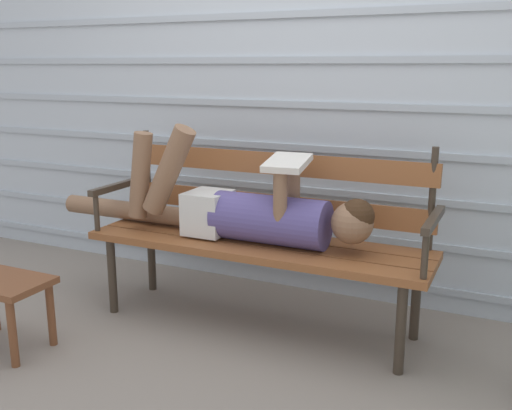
{
  "coord_description": "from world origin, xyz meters",
  "views": [
    {
      "loc": [
        1.13,
        -2.35,
        1.26
      ],
      "look_at": [
        0.0,
        0.08,
        0.61
      ],
      "focal_mm": 40.73,
      "sensor_mm": 36.0,
      "label": 1
    }
  ],
  "objects": [
    {
      "name": "reclining_person",
      "position": [
        -0.08,
        0.08,
        0.58
      ],
      "size": [
        1.77,
        0.27,
        0.55
      ],
      "color": "#514784"
    },
    {
      "name": "ground_plane",
      "position": [
        0.0,
        0.0,
        0.0
      ],
      "size": [
        12.0,
        12.0,
        0.0
      ],
      "primitive_type": "plane",
      "color": "gray"
    },
    {
      "name": "house_siding",
      "position": [
        0.0,
        0.67,
        1.05
      ],
      "size": [
        5.01,
        0.08,
        2.11
      ],
      "color": "#B2BCC6",
      "rests_on": "ground"
    },
    {
      "name": "footstool",
      "position": [
        -0.94,
        -0.62,
        0.27
      ],
      "size": [
        0.45,
        0.28,
        0.33
      ],
      "color": "brown",
      "rests_on": "ground"
    },
    {
      "name": "park_bench",
      "position": [
        0.0,
        0.15,
        0.49
      ],
      "size": [
        1.68,
        0.47,
        0.91
      ],
      "color": "brown",
      "rests_on": "ground"
    }
  ]
}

